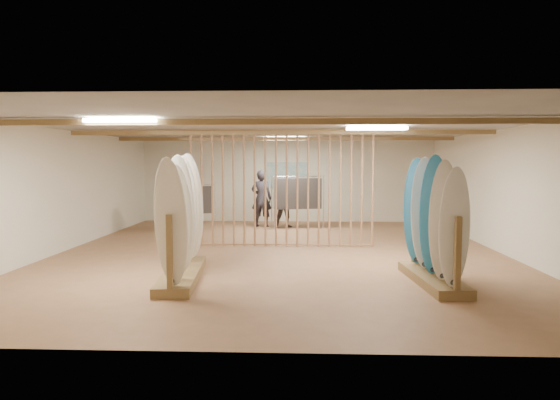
{
  "coord_description": "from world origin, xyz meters",
  "views": [
    {
      "loc": [
        0.46,
        -11.24,
        2.06
      ],
      "look_at": [
        0.0,
        0.0,
        1.2
      ],
      "focal_mm": 32.0,
      "sensor_mm": 36.0,
      "label": 1
    }
  ],
  "objects_px": {
    "rack_left": "(182,238)",
    "clothing_rack_b": "(298,193)",
    "shopper_a": "(261,195)",
    "clothing_rack_a": "(192,200)",
    "shopper_b": "(285,200)",
    "rack_right": "(433,242)"
  },
  "relations": [
    {
      "from": "rack_left",
      "to": "clothing_rack_b",
      "type": "relative_size",
      "value": 1.61
    },
    {
      "from": "clothing_rack_b",
      "to": "shopper_a",
      "type": "distance_m",
      "value": 1.19
    },
    {
      "from": "clothing_rack_a",
      "to": "shopper_b",
      "type": "bearing_deg",
      "value": -3.75
    },
    {
      "from": "rack_right",
      "to": "clothing_rack_a",
      "type": "relative_size",
      "value": 1.57
    },
    {
      "from": "rack_left",
      "to": "clothing_rack_b",
      "type": "height_order",
      "value": "rack_left"
    },
    {
      "from": "rack_left",
      "to": "shopper_a",
      "type": "xyz_separation_m",
      "value": [
        0.84,
        7.18,
        0.3
      ]
    },
    {
      "from": "rack_left",
      "to": "shopper_a",
      "type": "relative_size",
      "value": 1.31
    },
    {
      "from": "shopper_b",
      "to": "clothing_rack_a",
      "type": "bearing_deg",
      "value": -163.88
    },
    {
      "from": "clothing_rack_a",
      "to": "shopper_b",
      "type": "distance_m",
      "value": 2.9
    },
    {
      "from": "clothing_rack_a",
      "to": "shopper_a",
      "type": "relative_size",
      "value": 0.7
    },
    {
      "from": "clothing_rack_b",
      "to": "shopper_a",
      "type": "xyz_separation_m",
      "value": [
        -1.15,
        0.29,
        -0.06
      ]
    },
    {
      "from": "rack_left",
      "to": "rack_right",
      "type": "height_order",
      "value": "rack_left"
    },
    {
      "from": "rack_left",
      "to": "rack_right",
      "type": "distance_m",
      "value": 4.33
    },
    {
      "from": "rack_right",
      "to": "shopper_a",
      "type": "xyz_separation_m",
      "value": [
        -3.49,
        7.3,
        0.31
      ]
    },
    {
      "from": "rack_left",
      "to": "clothing_rack_b",
      "type": "distance_m",
      "value": 7.17
    },
    {
      "from": "rack_left",
      "to": "shopper_b",
      "type": "xyz_separation_m",
      "value": [
        1.6,
        7.03,
        0.15
      ]
    },
    {
      "from": "rack_left",
      "to": "clothing_rack_a",
      "type": "bearing_deg",
      "value": 95.41
    },
    {
      "from": "clothing_rack_a",
      "to": "shopper_a",
      "type": "height_order",
      "value": "shopper_a"
    },
    {
      "from": "rack_right",
      "to": "shopper_b",
      "type": "height_order",
      "value": "rack_right"
    },
    {
      "from": "rack_right",
      "to": "shopper_a",
      "type": "relative_size",
      "value": 1.09
    },
    {
      "from": "clothing_rack_a",
      "to": "shopper_b",
      "type": "xyz_separation_m",
      "value": [
        2.78,
        0.84,
        -0.05
      ]
    },
    {
      "from": "rack_left",
      "to": "shopper_a",
      "type": "distance_m",
      "value": 7.23
    }
  ]
}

